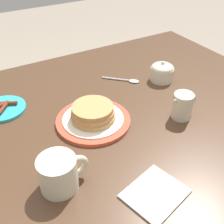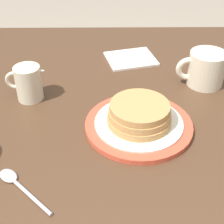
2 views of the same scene
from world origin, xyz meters
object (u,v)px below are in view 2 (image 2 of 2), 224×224
at_px(spoon, 16,183).
at_px(creamer_pitcher, 29,82).
at_px(napkin, 131,59).
at_px(pancake_plate, 139,119).
at_px(coffee_mug, 205,68).

bearing_deg(spoon, creamer_pitcher, -85.05).
distance_m(napkin, spoon, 0.55).
xyz_separation_m(pancake_plate, spoon, (0.24, 0.17, -0.02)).
bearing_deg(creamer_pitcher, napkin, -141.91).
relative_size(pancake_plate, creamer_pitcher, 2.32).
distance_m(creamer_pitcher, napkin, 0.34).
relative_size(pancake_plate, coffee_mug, 1.87).
bearing_deg(creamer_pitcher, spoon, 94.95).
distance_m(pancake_plate, napkin, 0.33).
relative_size(creamer_pitcher, spoon, 0.86).
xyz_separation_m(creamer_pitcher, spoon, (-0.02, 0.29, -0.04)).
bearing_deg(pancake_plate, coffee_mug, -134.86).
bearing_deg(napkin, creamer_pitcher, 38.09).
distance_m(coffee_mug, spoon, 0.55).
bearing_deg(coffee_mug, pancake_plate, 45.14).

